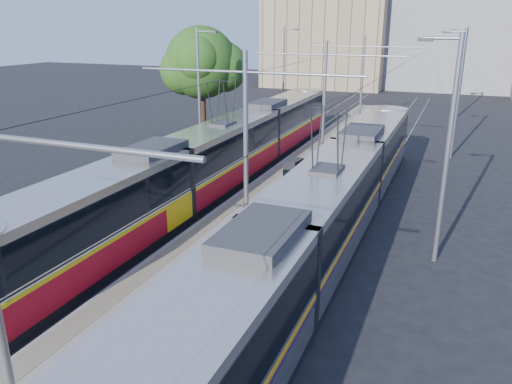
% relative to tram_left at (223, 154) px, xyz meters
% --- Properties ---
extents(ground, '(160.00, 160.00, 0.00)m').
position_rel_tram_left_xyz_m(ground, '(3.60, -13.27, -1.70)').
color(ground, black).
rests_on(ground, ground).
extents(platform, '(4.00, 50.00, 0.30)m').
position_rel_tram_left_xyz_m(platform, '(3.60, 3.73, -1.55)').
color(platform, gray).
rests_on(platform, ground).
extents(tactile_strip_left, '(0.70, 50.00, 0.01)m').
position_rel_tram_left_xyz_m(tactile_strip_left, '(2.15, 3.73, -1.40)').
color(tactile_strip_left, gray).
rests_on(tactile_strip_left, platform).
extents(tactile_strip_right, '(0.70, 50.00, 0.01)m').
position_rel_tram_left_xyz_m(tactile_strip_right, '(5.05, 3.73, -1.40)').
color(tactile_strip_right, gray).
rests_on(tactile_strip_right, platform).
extents(rails, '(8.71, 70.00, 0.03)m').
position_rel_tram_left_xyz_m(rails, '(3.60, 3.73, -1.69)').
color(rails, gray).
rests_on(rails, ground).
extents(tram_left, '(2.43, 32.37, 5.50)m').
position_rel_tram_left_xyz_m(tram_left, '(0.00, 0.00, 0.00)').
color(tram_left, black).
rests_on(tram_left, ground).
extents(tram_right, '(2.43, 31.57, 5.50)m').
position_rel_tram_left_xyz_m(tram_right, '(7.20, -6.34, 0.15)').
color(tram_right, black).
rests_on(tram_right, ground).
extents(catenary, '(9.20, 70.00, 7.00)m').
position_rel_tram_left_xyz_m(catenary, '(3.60, 0.89, 2.82)').
color(catenary, gray).
rests_on(catenary, platform).
extents(street_lamps, '(15.18, 38.22, 8.00)m').
position_rel_tram_left_xyz_m(street_lamps, '(3.60, 7.73, 2.48)').
color(street_lamps, gray).
rests_on(street_lamps, ground).
extents(shelter, '(0.72, 1.04, 2.16)m').
position_rel_tram_left_xyz_m(shelter, '(4.67, -2.34, -0.28)').
color(shelter, black).
rests_on(shelter, platform).
extents(tree, '(5.61, 5.19, 8.15)m').
position_rel_tram_left_xyz_m(tree, '(-5.77, 9.46, 3.81)').
color(tree, '#382314').
rests_on(tree, ground).
extents(building_left, '(16.32, 12.24, 14.79)m').
position_rel_tram_left_xyz_m(building_left, '(-6.40, 46.73, 5.70)').
color(building_left, gray).
rests_on(building_left, ground).
extents(building_centre, '(18.36, 14.28, 16.00)m').
position_rel_tram_left_xyz_m(building_centre, '(9.60, 50.73, 6.30)').
color(building_centre, gray).
rests_on(building_centre, ground).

